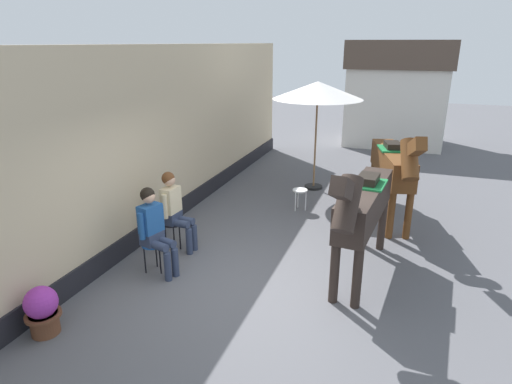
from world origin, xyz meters
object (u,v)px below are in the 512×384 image
(saddled_horse_near, at_px, (363,206))
(cafe_parasol, at_px, (318,91))
(seated_visitor_far, at_px, (174,207))
(seated_visitor_near, at_px, (154,227))
(saddled_horse_far, at_px, (393,165))
(spare_stool_white, at_px, (300,192))
(flower_planter_near, at_px, (42,310))

(saddled_horse_near, relative_size, cafe_parasol, 1.16)
(seated_visitor_far, height_order, cafe_parasol, cafe_parasol)
(seated_visitor_near, distance_m, saddled_horse_far, 4.74)
(seated_visitor_far, bearing_deg, spare_stool_white, 58.03)
(cafe_parasol, bearing_deg, seated_visitor_far, -110.81)
(seated_visitor_far, distance_m, flower_planter_near, 2.68)
(saddled_horse_near, height_order, saddled_horse_far, same)
(seated_visitor_near, distance_m, saddled_horse_near, 3.15)
(saddled_horse_near, height_order, spare_stool_white, saddled_horse_near)
(saddled_horse_near, xyz_separation_m, flower_planter_near, (-3.48, -2.71, -0.82))
(saddled_horse_near, distance_m, saddled_horse_far, 2.48)
(seated_visitor_far, relative_size, spare_stool_white, 3.02)
(saddled_horse_far, bearing_deg, seated_visitor_far, -143.25)
(saddled_horse_near, height_order, flower_planter_near, saddled_horse_near)
(seated_visitor_far, bearing_deg, flower_planter_near, -98.25)
(saddled_horse_far, relative_size, flower_planter_near, 4.58)
(flower_planter_near, bearing_deg, saddled_horse_near, 37.90)
(spare_stool_white, bearing_deg, saddled_horse_far, 0.71)
(seated_visitor_near, relative_size, cafe_parasol, 0.54)
(saddled_horse_near, bearing_deg, saddled_horse_far, 82.70)
(cafe_parasol, bearing_deg, saddled_horse_near, -68.70)
(seated_visitor_far, xyz_separation_m, spare_stool_white, (1.58, 2.53, -0.38))
(seated_visitor_near, xyz_separation_m, saddled_horse_near, (2.98, 0.94, 0.38))
(seated_visitor_near, distance_m, spare_stool_white, 3.69)
(saddled_horse_far, height_order, flower_planter_near, saddled_horse_far)
(seated_visitor_near, relative_size, flower_planter_near, 2.17)
(saddled_horse_far, height_order, cafe_parasol, cafe_parasol)
(flower_planter_near, xyz_separation_m, spare_stool_white, (1.96, 5.15, 0.07))
(cafe_parasol, height_order, spare_stool_white, cafe_parasol)
(seated_visitor_far, xyz_separation_m, flower_planter_near, (-0.38, -2.61, -0.44))
(seated_visitor_near, bearing_deg, saddled_horse_far, 45.83)
(saddled_horse_near, distance_m, spare_stool_white, 2.97)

